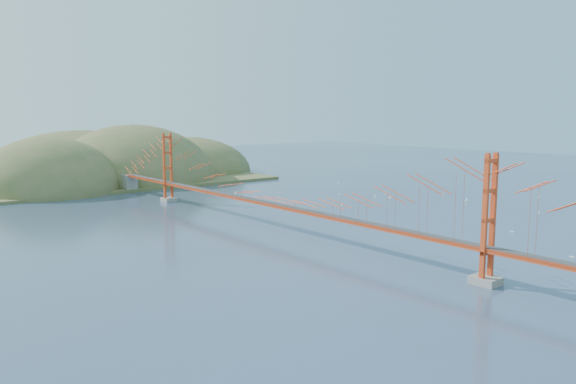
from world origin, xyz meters
TOP-DOWN VIEW (x-y plane):
  - ground at (0.00, 0.00)m, footprint 320.00×320.00m
  - bridge at (0.00, 0.18)m, footprint 2.20×94.40m
  - far_headlands at (2.21, 68.52)m, footprint 84.00×58.00m
  - sailboat_2 at (39.54, -2.15)m, footprint 0.67×0.67m
  - sailboat_4 at (32.98, 9.06)m, footprint 0.58×0.58m
  - sailboat_10 at (15.49, -30.60)m, footprint 0.48×0.55m
  - sailboat_17 at (38.31, 27.82)m, footprint 0.54×0.48m
  - sailboat_15 at (36.79, 39.46)m, footprint 0.53×0.53m
  - sailboat_8 at (30.77, 10.84)m, footprint 0.55×0.47m
  - sailboat_13 at (38.11, -15.57)m, footprint 0.55×0.55m
  - sailboat_1 at (31.35, 8.11)m, footprint 0.67×0.67m
  - sailboat_0 at (22.37, -20.07)m, footprint 0.59×0.61m
  - sailboat_7 at (36.08, 12.94)m, footprint 0.54×0.49m
  - sailboat_12 at (13.34, 29.54)m, footprint 0.65×0.63m
  - sailboat_14 at (20.19, 8.42)m, footprint 0.49×0.49m
  - sailboat_3 at (9.70, 10.99)m, footprint 0.53×0.49m
  - sailboat_16 at (27.30, 16.35)m, footprint 0.56×0.56m
  - sailboat_11 at (52.80, -8.17)m, footprint 0.68×0.68m
  - sailboat_9 at (42.37, 4.56)m, footprint 0.67×0.67m

SIDE VIEW (x-z plane):
  - ground at x=0.00m, z-range 0.00..0.00m
  - far_headlands at x=2.21m, z-range -12.50..12.50m
  - sailboat_14 at x=20.19m, z-range -0.14..0.41m
  - sailboat_15 at x=36.79m, z-range -0.14..0.41m
  - sailboat_13 at x=38.11m, z-range -0.15..0.42m
  - sailboat_3 at x=9.70m, z-range -0.16..0.44m
  - sailboat_7 at x=36.08m, z-range -0.16..0.45m
  - sailboat_17 at x=38.31m, z-range -0.17..0.45m
  - sailboat_10 at x=15.49m, z-range -0.17..0.46m
  - sailboat_8 at x=30.77m, z-range -0.17..0.46m
  - sailboat_16 at x=27.30m, z-range -0.17..0.46m
  - sailboat_4 at x=32.98m, z-range -0.17..0.47m
  - sailboat_0 at x=22.37m, z-range -0.19..0.50m
  - sailboat_1 at x=31.35m, z-range -0.21..0.52m
  - sailboat_2 at x=39.54m, z-range -0.21..0.52m
  - sailboat_9 at x=42.37m, z-range -0.21..0.52m
  - sailboat_12 at x=13.34m, z-range -0.21..0.52m
  - sailboat_11 at x=52.80m, z-range -0.21..0.53m
  - bridge at x=0.00m, z-range 1.01..13.01m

